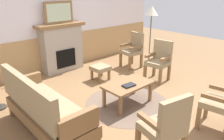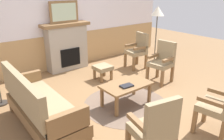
{
  "view_description": "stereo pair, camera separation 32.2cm",
  "coord_description": "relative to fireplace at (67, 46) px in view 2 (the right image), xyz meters",
  "views": [
    {
      "loc": [
        -2.91,
        -2.81,
        2.18
      ],
      "look_at": [
        0.0,
        0.35,
        0.55
      ],
      "focal_mm": 35.43,
      "sensor_mm": 36.0,
      "label": 1
    },
    {
      "loc": [
        -2.66,
        -3.02,
        2.18
      ],
      "look_at": [
        0.0,
        0.35,
        0.55
      ],
      "focal_mm": 35.43,
      "sensor_mm": 36.0,
      "label": 2
    }
  ],
  "objects": [
    {
      "name": "armchair_front_center",
      "position": [
        0.42,
        -4.11,
        -0.11
      ],
      "size": [
        0.55,
        0.55,
        0.98
      ],
      "color": "brown",
      "rests_on": "ground_plane"
    },
    {
      "name": "book_on_table",
      "position": [
        -0.14,
        -2.62,
        -0.2
      ],
      "size": [
        0.25,
        0.17,
        0.03
      ],
      "primitive_type": "cube",
      "rotation": [
        0.0,
        0.0,
        -0.08
      ],
      "color": "black",
      "rests_on": "coffee_table"
    },
    {
      "name": "ground_plane",
      "position": [
        0.0,
        -2.35,
        -0.65
      ],
      "size": [
        14.0,
        14.0,
        0.0
      ],
      "primitive_type": "plane",
      "color": "olive"
    },
    {
      "name": "footstool",
      "position": [
        0.32,
        -1.23,
        -0.37
      ],
      "size": [
        0.4,
        0.4,
        0.36
      ],
      "color": "brown",
      "rests_on": "ground_plane"
    },
    {
      "name": "fireplace",
      "position": [
        0.0,
        0.0,
        0.0
      ],
      "size": [
        1.3,
        0.44,
        1.28
      ],
      "color": "#A39989",
      "rests_on": "ground_plane"
    },
    {
      "name": "framed_picture",
      "position": [
        0.0,
        0.0,
        0.91
      ],
      "size": [
        0.8,
        0.04,
        0.56
      ],
      "color": "brown",
      "rests_on": "fireplace"
    },
    {
      "name": "armchair_by_window_left",
      "position": [
        1.38,
        -2.2,
        -0.11
      ],
      "size": [
        0.52,
        0.52,
        0.98
      ],
      "color": "brown",
      "rests_on": "ground_plane"
    },
    {
      "name": "armchair_near_fireplace",
      "position": [
        1.63,
        -1.11,
        -0.11
      ],
      "size": [
        0.54,
        0.54,
        0.98
      ],
      "color": "brown",
      "rests_on": "ground_plane"
    },
    {
      "name": "couch",
      "position": [
        -1.65,
        -2.25,
        -0.26
      ],
      "size": [
        0.7,
        1.8,
        0.98
      ],
      "color": "brown",
      "rests_on": "ground_plane"
    },
    {
      "name": "coffee_table",
      "position": [
        -0.07,
        -2.53,
        -0.27
      ],
      "size": [
        0.96,
        0.56,
        0.44
      ],
      "color": "brown",
      "rests_on": "ground_plane"
    },
    {
      "name": "round_rug",
      "position": [
        -0.07,
        -2.53,
        -0.65
      ],
      "size": [
        1.67,
        1.67,
        0.01
      ],
      "primitive_type": "cylinder",
      "color": "brown",
      "rests_on": "ground_plane"
    },
    {
      "name": "armchair_front_left",
      "position": [
        -0.82,
        -3.89,
        -0.11
      ],
      "size": [
        0.57,
        0.57,
        0.98
      ],
      "color": "brown",
      "rests_on": "ground_plane"
    },
    {
      "name": "floor_lamp_by_chairs",
      "position": [
        2.15,
        -1.28,
        0.8
      ],
      "size": [
        0.36,
        0.36,
        1.68
      ],
      "color": "#332D28",
      "rests_on": "ground_plane"
    },
    {
      "name": "wall_back",
      "position": [
        0.0,
        0.25,
        0.66
      ],
      "size": [
        7.2,
        0.14,
        2.7
      ],
      "color": "white",
      "rests_on": "ground_plane"
    }
  ]
}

